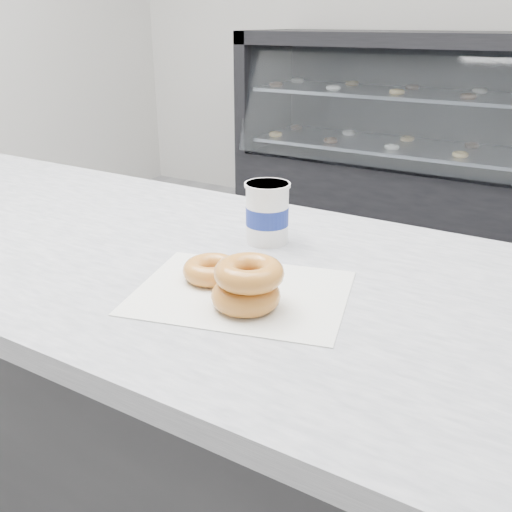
{
  "coord_description": "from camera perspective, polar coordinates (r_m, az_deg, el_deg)",
  "views": [
    {
      "loc": [
        0.86,
        -1.39,
        1.31
      ],
      "look_at": [
        0.4,
        -0.63,
        0.95
      ],
      "focal_mm": 40.0,
      "sensor_mm": 36.0,
      "label": 1
    }
  ],
  "objects": [
    {
      "name": "ground",
      "position": [
        2.1,
        -0.52,
        -16.16
      ],
      "size": [
        5.0,
        5.0,
        0.0
      ],
      "primitive_type": "plane",
      "color": "gray",
      "rests_on": "ground"
    },
    {
      "name": "counter",
      "position": [
        1.45,
        -13.52,
        -14.5
      ],
      "size": [
        3.06,
        0.76,
        0.9
      ],
      "color": "#333335",
      "rests_on": "ground"
    },
    {
      "name": "display_case",
      "position": [
        3.71,
        17.11,
        8.79
      ],
      "size": [
        2.4,
        0.74,
        1.25
      ],
      "color": "black",
      "rests_on": "ground"
    },
    {
      "name": "wax_paper",
      "position": [
        0.93,
        -1.45,
        -3.65
      ],
      "size": [
        0.4,
        0.34,
        0.0
      ],
      "primitive_type": "cube",
      "rotation": [
        0.0,
        0.0,
        0.27
      ],
      "color": "silver",
      "rests_on": "counter"
    },
    {
      "name": "donut_single",
      "position": [
        0.97,
        -4.44,
        -1.37
      ],
      "size": [
        0.13,
        0.13,
        0.03
      ],
      "primitive_type": "torus",
      "rotation": [
        0.0,
        0.0,
        0.4
      ],
      "color": "gold",
      "rests_on": "wax_paper"
    },
    {
      "name": "donut_stack",
      "position": [
        0.87,
        -0.87,
        -2.84
      ],
      "size": [
        0.15,
        0.15,
        0.07
      ],
      "color": "gold",
      "rests_on": "wax_paper"
    },
    {
      "name": "coffee_cup",
      "position": [
        1.13,
        1.13,
        4.4
      ],
      "size": [
        0.11,
        0.11,
        0.12
      ],
      "rotation": [
        0.0,
        0.0,
        -0.38
      ],
      "color": "white",
      "rests_on": "counter"
    }
  ]
}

